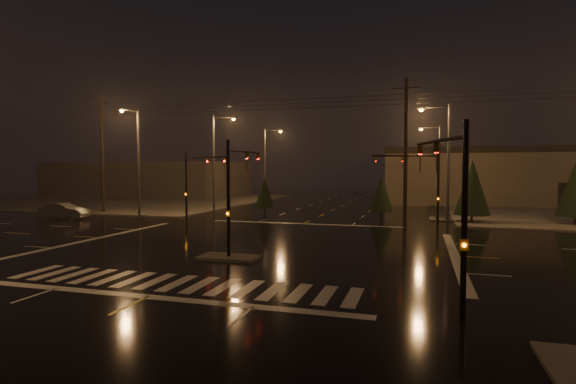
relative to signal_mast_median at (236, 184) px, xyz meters
name	(u,v)px	position (x,y,z in m)	size (l,w,h in m)	color
ground	(257,246)	(0.00, 3.07, -3.75)	(140.00, 140.00, 0.00)	black
sidewalk_nw	(133,200)	(-30.00, 33.07, -3.69)	(36.00, 36.00, 0.12)	#4D4A44
median_island	(229,257)	(0.00, -0.93, -3.68)	(3.00, 1.60, 0.15)	#4D4A44
crosswalk	(177,283)	(0.00, -5.93, -3.75)	(15.00, 2.60, 0.01)	beige
stop_bar_near	(148,297)	(0.00, -7.93, -3.75)	(16.00, 0.50, 0.01)	beige
stop_bar_far	(303,224)	(0.00, 14.07, -3.75)	(16.00, 0.50, 0.01)	beige
commercial_block	(150,179)	(-35.00, 45.07, -0.95)	(30.00, 18.00, 5.60)	#3E3836
signal_mast_median	(236,184)	(0.00, 0.00, 0.00)	(0.25, 4.59, 6.00)	black
signal_mast_ne	(424,179)	(9.50, 13.21, 0.04)	(4.84, 1.86, 6.00)	black
signal_mast_nw	(194,177)	(-9.50, 13.21, 0.04)	(4.84, 1.86, 6.00)	black
signal_mast_se	(453,196)	(10.23, -6.68, -0.04)	(1.55, 3.87, 6.00)	black
streetlight_1	(216,157)	(-11.18, 21.07, 2.05)	(2.77, 0.32, 10.00)	#38383A
streetlight_2	(267,160)	(-11.18, 37.07, 2.05)	(2.77, 0.32, 10.00)	#38383A
streetlight_3	(445,154)	(11.18, 19.07, 2.05)	(2.77, 0.32, 10.00)	#38383A
streetlight_4	(437,159)	(11.18, 39.07, 2.05)	(2.77, 0.32, 10.00)	#38383A
streetlight_5	(136,155)	(-16.00, 14.26, 2.05)	(0.32, 2.77, 10.00)	#38383A
utility_pole_0	(102,153)	(-22.00, 17.07, 2.38)	(2.20, 0.32, 12.00)	black
utility_pole_1	(406,150)	(8.00, 17.07, 2.38)	(2.20, 0.32, 12.00)	black
conifer_0	(472,187)	(13.38, 18.65, -0.77)	(2.92, 2.92, 5.27)	black
conifer_1	(576,188)	(21.23, 19.57, -0.76)	(2.93, 2.93, 5.28)	black
conifer_3	(265,192)	(-5.37, 19.66, -1.53)	(1.96, 1.96, 3.76)	black
conifer_4	(381,193)	(5.87, 19.23, -1.42)	(2.09, 2.09, 3.96)	black
car_crossing	(64,211)	(-21.88, 11.57, -3.04)	(1.50, 4.32, 1.42)	#54585B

